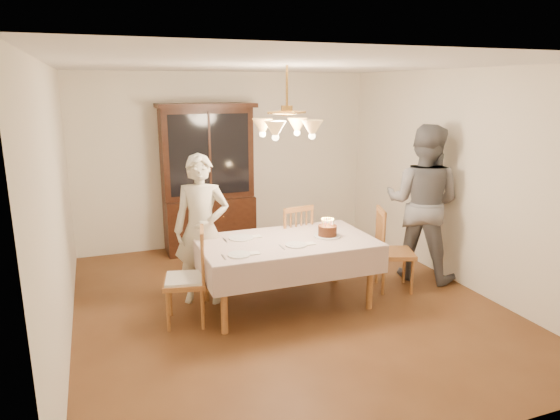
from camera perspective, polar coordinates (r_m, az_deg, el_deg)
name	(u,v)px	position (r m, az deg, el deg)	size (l,w,h in m)	color
ground	(286,304)	(5.73, 0.72, -10.70)	(5.00, 5.00, 0.00)	#522F17
room_shell	(287,165)	(5.27, 0.77, 5.12)	(5.00, 5.00, 5.00)	white
dining_table	(286,247)	(5.48, 0.74, -4.20)	(1.90, 1.10, 0.76)	brown
china_hutch	(208,181)	(7.39, -8.22, 3.29)	(1.38, 0.54, 2.16)	black
chair_far_side	(291,247)	(6.23, 1.25, -4.28)	(0.50, 0.48, 1.00)	brown
chair_left_end	(186,281)	(5.24, -10.71, -8.00)	(0.50, 0.52, 1.00)	brown
chair_right_end	(394,254)	(6.14, 12.89, -4.90)	(0.54, 0.55, 1.00)	brown
elderly_woman	(202,230)	(5.60, -8.95, -2.24)	(0.62, 0.40, 1.69)	beige
adult_in_grey	(422,203)	(6.47, 15.97, 0.78)	(0.95, 0.74, 1.95)	slate
birthday_cake	(327,231)	(5.59, 5.44, -2.45)	(0.30, 0.30, 0.21)	white
place_setting_near_left	(241,255)	(4.99, -4.53, -5.10)	(0.38, 0.23, 0.02)	white
place_setting_near_right	(297,245)	(5.27, 1.99, -4.00)	(0.38, 0.23, 0.02)	white
place_setting_far_left	(242,238)	(5.53, -4.37, -3.18)	(0.42, 0.27, 0.02)	white
chandelier	(287,127)	(5.22, 0.78, 9.41)	(0.62, 0.62, 0.73)	#BF8C3F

